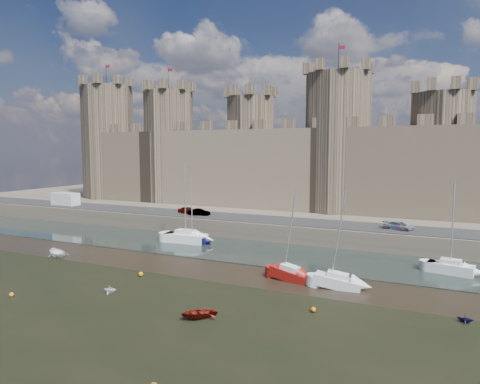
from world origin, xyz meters
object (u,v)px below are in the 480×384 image
(sailboat_1, at_px, (192,239))
(sailboat_5, at_px, (338,281))
(car_2, at_px, (399,226))
(van, at_px, (65,199))
(sailboat_4, at_px, (290,273))
(car_1, at_px, (199,212))
(sailboat_0, at_px, (186,237))
(car_0, at_px, (187,210))
(sailboat_2, at_px, (451,267))

(sailboat_1, xyz_separation_m, sailboat_5, (22.31, -10.48, -0.05))
(car_2, relative_size, sailboat_5, 0.43)
(sailboat_5, bearing_deg, van, 156.25)
(sailboat_4, bearing_deg, sailboat_1, 161.45)
(van, bearing_deg, car_1, 1.29)
(sailboat_0, relative_size, sailboat_1, 1.25)
(car_0, height_order, sailboat_2, sailboat_2)
(sailboat_1, height_order, sailboat_2, sailboat_2)
(sailboat_0, xyz_separation_m, sailboat_1, (1.12, -0.12, -0.12))
(sailboat_4, bearing_deg, car_2, 76.62)
(car_1, bearing_deg, sailboat_5, -136.18)
(sailboat_5, bearing_deg, sailboat_0, 151.02)
(car_1, xyz_separation_m, sailboat_0, (2.61, -8.18, -2.21))
(sailboat_4, relative_size, sailboat_5, 1.02)
(car_0, relative_size, sailboat_4, 0.37)
(car_1, height_order, sailboat_2, sailboat_2)
(car_0, bearing_deg, sailboat_0, -134.75)
(car_0, xyz_separation_m, car_2, (32.52, -0.54, -0.02))
(car_1, distance_m, van, 29.40)
(car_0, bearing_deg, car_1, -92.11)
(car_2, height_order, sailboat_2, sailboat_2)
(sailboat_4, xyz_separation_m, sailboat_5, (4.83, -0.42, -0.02))
(sailboat_0, xyz_separation_m, sailboat_2, (33.10, -1.15, -0.07))
(car_2, distance_m, sailboat_0, 28.57)
(sailboat_2, bearing_deg, sailboat_4, -136.88)
(car_0, bearing_deg, sailboat_1, -130.08)
(sailboat_1, bearing_deg, car_1, 110.64)
(car_0, height_order, car_2, car_0)
(car_0, xyz_separation_m, sailboat_1, (6.45, -9.11, -2.36))
(car_2, height_order, sailboat_4, sailboat_4)
(car_0, distance_m, sailboat_1, 11.41)
(car_2, bearing_deg, van, 105.48)
(car_0, relative_size, van, 0.64)
(car_0, height_order, sailboat_5, sailboat_5)
(sailboat_2, xyz_separation_m, sailboat_4, (-14.50, -9.03, -0.07))
(car_0, bearing_deg, sailboat_5, -109.63)
(sailboat_1, distance_m, sailboat_2, 31.99)
(sailboat_2, bearing_deg, sailboat_1, -170.66)
(car_1, bearing_deg, sailboat_1, -166.14)
(sailboat_4, bearing_deg, sailboat_2, 43.29)
(van, bearing_deg, sailboat_1, -12.63)
(sailboat_0, distance_m, sailboat_5, 25.72)
(car_1, bearing_deg, sailboat_4, -141.26)
(car_1, height_order, car_2, car_2)
(car_2, distance_m, sailboat_2, 11.51)
(car_1, distance_m, car_2, 29.81)
(sailboat_1, relative_size, sailboat_5, 0.96)
(sailboat_0, bearing_deg, sailboat_2, -6.19)
(van, bearing_deg, car_0, 2.96)
(van, xyz_separation_m, sailboat_2, (65.10, -9.76, -2.90))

